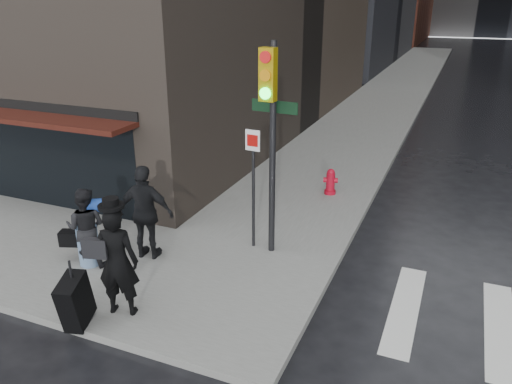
# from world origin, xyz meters

# --- Properties ---
(ground) EXTENTS (140.00, 140.00, 0.00)m
(ground) POSITION_xyz_m (0.00, 0.00, 0.00)
(ground) COLOR black
(ground) RESTS_ON ground
(sidewalk_left) EXTENTS (4.00, 50.00, 0.15)m
(sidewalk_left) POSITION_xyz_m (0.00, 27.00, 0.07)
(sidewalk_left) COLOR slate
(sidewalk_left) RESTS_ON ground
(storefront) EXTENTS (8.40, 1.11, 2.83)m
(storefront) POSITION_xyz_m (-7.00, 1.90, 1.83)
(storefront) COLOR black
(storefront) RESTS_ON ground
(man_overcoat) EXTENTS (1.14, 1.37, 2.21)m
(man_overcoat) POSITION_xyz_m (-1.20, -1.41, 1.08)
(man_overcoat) COLOR black
(man_overcoat) RESTS_ON ground
(man_jeans) EXTENTS (1.22, 0.88, 1.68)m
(man_jeans) POSITION_xyz_m (-2.78, -0.13, 0.99)
(man_jeans) COLOR black
(man_jeans) RESTS_ON ground
(man_greycoat) EXTENTS (1.26, 0.67, 2.05)m
(man_greycoat) POSITION_xyz_m (-1.81, 0.62, 1.17)
(man_greycoat) COLOR black
(man_greycoat) RESTS_ON ground
(traffic_light) EXTENTS (1.11, 0.53, 4.45)m
(traffic_light) POSITION_xyz_m (0.45, 1.80, 3.02)
(traffic_light) COLOR black
(traffic_light) RESTS_ON ground
(fire_hydrant) EXTENTS (0.43, 0.32, 0.74)m
(fire_hydrant) POSITION_xyz_m (0.82, 5.70, 0.48)
(fire_hydrant) COLOR #A80A1D
(fire_hydrant) RESTS_ON ground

